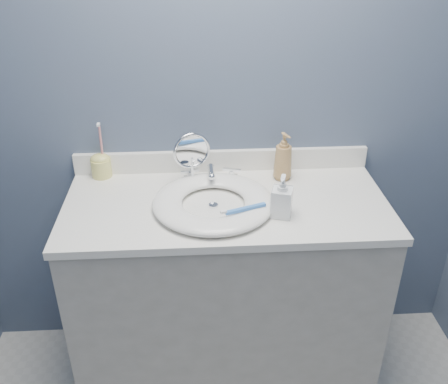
{
  "coord_description": "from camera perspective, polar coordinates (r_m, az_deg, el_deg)",
  "views": [
    {
      "loc": [
        -0.11,
        -0.64,
        1.84
      ],
      "look_at": [
        -0.01,
        0.94,
        0.94
      ],
      "focal_mm": 40.0,
      "sensor_mm": 36.0,
      "label": 1
    }
  ],
  "objects": [
    {
      "name": "back_wall",
      "position": [
        1.99,
        -0.27,
        10.89
      ],
      "size": [
        2.2,
        0.02,
        2.4
      ],
      "primitive_type": "cube",
      "color": "#4A5870",
      "rests_on": "ground"
    },
    {
      "name": "soap_bottle_clear",
      "position": [
        1.77,
        6.65,
        -0.45
      ],
      "size": [
        0.09,
        0.09,
        0.16
      ],
      "primitive_type": "imported",
      "rotation": [
        0.0,
        0.0,
        -0.3
      ],
      "color": "white",
      "rests_on": "countertop"
    },
    {
      "name": "soap_bottle_amber",
      "position": [
        2.01,
        6.8,
        4.05
      ],
      "size": [
        0.1,
        0.1,
        0.2
      ],
      "primitive_type": "imported",
      "rotation": [
        0.0,
        0.0,
        0.39
      ],
      "color": "#A67E4B",
      "rests_on": "countertop"
    },
    {
      "name": "backsplash",
      "position": [
        2.09,
        -0.23,
        3.61
      ],
      "size": [
        1.22,
        0.02,
        0.09
      ],
      "primitive_type": "cube",
      "color": "white",
      "rests_on": "countertop"
    },
    {
      "name": "toothbrush_lying",
      "position": [
        1.75,
        2.28,
        -1.97
      ],
      "size": [
        0.17,
        0.07,
        0.02
      ],
      "rotation": [
        0.0,
        0.0,
        0.35
      ],
      "color": "#3B7BD2",
      "rests_on": "basin"
    },
    {
      "name": "faucet",
      "position": [
        2.01,
        -1.49,
        1.93
      ],
      "size": [
        0.25,
        0.13,
        0.07
      ],
      "color": "silver",
      "rests_on": "countertop"
    },
    {
      "name": "drain",
      "position": [
        1.85,
        -1.23,
        -1.55
      ],
      "size": [
        0.04,
        0.04,
        0.01
      ],
      "primitive_type": "cylinder",
      "color": "silver",
      "rests_on": "countertop"
    },
    {
      "name": "makeup_mirror",
      "position": [
        1.95,
        -3.7,
        4.05
      ],
      "size": [
        0.15,
        0.08,
        0.22
      ],
      "rotation": [
        0.0,
        0.0,
        0.29
      ],
      "color": "silver",
      "rests_on": "countertop"
    },
    {
      "name": "basin",
      "position": [
        1.84,
        -1.24,
        -1.15
      ],
      "size": [
        0.45,
        0.45,
        0.04
      ],
      "primitive_type": null,
      "color": "white",
      "rests_on": "countertop"
    },
    {
      "name": "toothbrush_holder",
      "position": [
        2.1,
        -13.89,
        3.07
      ],
      "size": [
        0.08,
        0.08,
        0.23
      ],
      "rotation": [
        0.0,
        0.0,
        0.3
      ],
      "color": "#E3DB71",
      "rests_on": "countertop"
    },
    {
      "name": "countertop",
      "position": [
        1.89,
        0.25,
        -1.52
      ],
      "size": [
        1.22,
        0.57,
        0.03
      ],
      "primitive_type": "cube",
      "color": "white",
      "rests_on": "vanity_cabinet"
    },
    {
      "name": "vanity_cabinet",
      "position": [
        2.15,
        0.23,
        -11.63
      ],
      "size": [
        1.2,
        0.55,
        0.85
      ],
      "primitive_type": "cube",
      "color": "#B3ADA4",
      "rests_on": "ground"
    }
  ]
}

